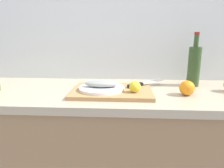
{
  "coord_description": "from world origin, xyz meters",
  "views": [
    {
      "loc": [
        0.08,
        -1.12,
        1.21
      ],
      "look_at": [
        0.01,
        -0.06,
        0.95
      ],
      "focal_mm": 32.66,
      "sensor_mm": 36.0,
      "label": 1
    }
  ],
  "objects_px": {
    "chef_knife": "(142,84)",
    "lemon_0": "(135,87)",
    "white_plate": "(102,88)",
    "wine_bottle": "(194,65)",
    "fish_fillet": "(102,84)",
    "cutting_board": "(112,91)"
  },
  "relations": [
    {
      "from": "cutting_board",
      "to": "wine_bottle",
      "type": "relative_size",
      "value": 1.31
    },
    {
      "from": "white_plate",
      "to": "chef_knife",
      "type": "distance_m",
      "value": 0.25
    },
    {
      "from": "cutting_board",
      "to": "fish_fillet",
      "type": "height_order",
      "value": "fish_fillet"
    },
    {
      "from": "fish_fillet",
      "to": "lemon_0",
      "type": "bearing_deg",
      "value": -14.01
    },
    {
      "from": "cutting_board",
      "to": "wine_bottle",
      "type": "xyz_separation_m",
      "value": [
        0.49,
        0.19,
        0.12
      ]
    },
    {
      "from": "fish_fillet",
      "to": "lemon_0",
      "type": "distance_m",
      "value": 0.18
    },
    {
      "from": "cutting_board",
      "to": "white_plate",
      "type": "distance_m",
      "value": 0.06
    },
    {
      "from": "chef_knife",
      "to": "lemon_0",
      "type": "bearing_deg",
      "value": -149.93
    },
    {
      "from": "chef_knife",
      "to": "wine_bottle",
      "type": "distance_m",
      "value": 0.35
    },
    {
      "from": "cutting_board",
      "to": "chef_knife",
      "type": "relative_size",
      "value": 1.84
    },
    {
      "from": "white_plate",
      "to": "wine_bottle",
      "type": "height_order",
      "value": "wine_bottle"
    },
    {
      "from": "white_plate",
      "to": "chef_knife",
      "type": "height_order",
      "value": "chef_knife"
    },
    {
      "from": "wine_bottle",
      "to": "lemon_0",
      "type": "bearing_deg",
      "value": -146.44
    },
    {
      "from": "wine_bottle",
      "to": "white_plate",
      "type": "bearing_deg",
      "value": -159.78
    },
    {
      "from": "cutting_board",
      "to": "wine_bottle",
      "type": "height_order",
      "value": "wine_bottle"
    },
    {
      "from": "fish_fillet",
      "to": "white_plate",
      "type": "bearing_deg",
      "value": 0.0
    },
    {
      "from": "chef_knife",
      "to": "fish_fillet",
      "type": "bearing_deg",
      "value": 163.39
    },
    {
      "from": "white_plate",
      "to": "lemon_0",
      "type": "distance_m",
      "value": 0.18
    },
    {
      "from": "chef_knife",
      "to": "wine_bottle",
      "type": "xyz_separation_m",
      "value": [
        0.32,
        0.09,
        0.1
      ]
    },
    {
      "from": "lemon_0",
      "to": "wine_bottle",
      "type": "bearing_deg",
      "value": 33.56
    },
    {
      "from": "white_plate",
      "to": "fish_fillet",
      "type": "bearing_deg",
      "value": 0.0
    },
    {
      "from": "white_plate",
      "to": "lemon_0",
      "type": "relative_size",
      "value": 4.17
    }
  ]
}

